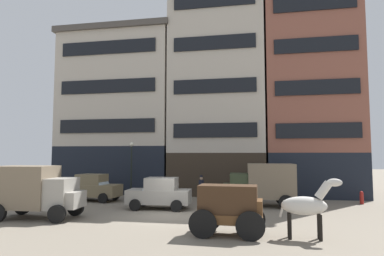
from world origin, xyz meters
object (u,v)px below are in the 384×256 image
object	(u,v)px
cargo_wagon	(229,206)
fire_hydrant_curbside	(362,197)
delivery_truck_near	(36,190)
pedestrian_officer	(201,187)
sedan_dark	(93,188)
sedan_light	(160,193)
draft_horse	(307,205)
streetlamp_curbside	(131,161)
delivery_truck_far	(261,183)

from	to	relation	value
cargo_wagon	fire_hydrant_curbside	distance (m)	12.62
delivery_truck_near	pedestrian_officer	bearing A→B (deg)	44.01
sedan_dark	fire_hydrant_curbside	distance (m)	17.90
delivery_truck_near	pedestrian_officer	distance (m)	10.21
sedan_light	cargo_wagon	bearing A→B (deg)	-51.47
draft_horse	pedestrian_officer	world-z (taller)	draft_horse
sedan_dark	fire_hydrant_curbside	xyz separation A→B (m)	(17.81, 1.80, -0.49)
cargo_wagon	sedan_dark	xyz separation A→B (m)	(-9.98, 8.08, -0.23)
delivery_truck_near	streetlamp_curbside	size ratio (longest dim) A/B	1.08
delivery_truck_far	streetlamp_curbside	size ratio (longest dim) A/B	1.07
cargo_wagon	fire_hydrant_curbside	world-z (taller)	cargo_wagon
delivery_truck_near	fire_hydrant_curbside	xyz separation A→B (m)	(17.67, 8.15, -1.00)
delivery_truck_far	fire_hydrant_curbside	distance (m)	6.82
draft_horse	streetlamp_curbside	world-z (taller)	streetlamp_curbside
streetlamp_curbside	fire_hydrant_curbside	distance (m)	16.04
sedan_dark	delivery_truck_near	bearing A→B (deg)	-88.73
delivery_truck_near	sedan_dark	size ratio (longest dim) A/B	1.17
cargo_wagon	delivery_truck_near	size ratio (longest dim) A/B	0.66
delivery_truck_far	sedan_light	size ratio (longest dim) A/B	1.17
cargo_wagon	delivery_truck_far	bearing A→B (deg)	79.45
draft_horse	delivery_truck_near	size ratio (longest dim) A/B	0.53
cargo_wagon	streetlamp_curbside	size ratio (longest dim) A/B	0.72
pedestrian_officer	draft_horse	bearing A→B (deg)	-58.22
delivery_truck_far	sedan_light	xyz separation A→B (m)	(-5.95, -2.03, -0.51)
draft_horse	sedan_light	world-z (taller)	draft_horse
delivery_truck_near	sedan_light	world-z (taller)	delivery_truck_near
pedestrian_officer	sedan_light	bearing A→B (deg)	-122.61
draft_horse	streetlamp_curbside	distance (m)	15.11
draft_horse	pedestrian_officer	size ratio (longest dim) A/B	1.31
cargo_wagon	fire_hydrant_curbside	bearing A→B (deg)	51.61
sedan_dark	fire_hydrant_curbside	world-z (taller)	sedan_dark
cargo_wagon	delivery_truck_far	world-z (taller)	delivery_truck_far
pedestrian_officer	cargo_wagon	bearing A→B (deg)	-74.10
draft_horse	sedan_dark	bearing A→B (deg)	148.00
cargo_wagon	fire_hydrant_curbside	xyz separation A→B (m)	(7.82, 9.87, -0.72)
cargo_wagon	pedestrian_officer	world-z (taller)	cargo_wagon
sedan_light	streetlamp_curbside	size ratio (longest dim) A/B	0.92
delivery_truck_near	streetlamp_curbside	xyz separation A→B (m)	(1.79, 8.54, 1.25)
delivery_truck_far	cargo_wagon	bearing A→B (deg)	-100.55
delivery_truck_near	pedestrian_officer	world-z (taller)	delivery_truck_near
sedan_dark	streetlamp_curbside	xyz separation A→B (m)	(1.93, 2.18, 1.76)
sedan_dark	sedan_light	bearing A→B (deg)	-23.77
fire_hydrant_curbside	pedestrian_officer	bearing A→B (deg)	-174.11
draft_horse	fire_hydrant_curbside	size ratio (longest dim) A/B	2.83
draft_horse	streetlamp_curbside	bearing A→B (deg)	137.00
cargo_wagon	pedestrian_officer	distance (m)	9.16
sedan_light	delivery_truck_far	bearing A→B (deg)	18.82
draft_horse	cargo_wagon	bearing A→B (deg)	179.97
delivery_truck_far	streetlamp_curbside	bearing A→B (deg)	164.89
fire_hydrant_curbside	draft_horse	bearing A→B (deg)	-116.27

